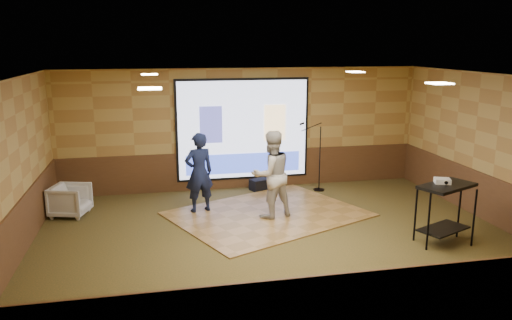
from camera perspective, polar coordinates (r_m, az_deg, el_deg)
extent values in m
plane|color=#2B3719|center=(9.51, 2.35, -8.90)|extent=(9.00, 9.00, 0.00)
cube|color=tan|center=(12.41, -1.53, 3.55)|extent=(9.00, 0.04, 3.00)
cube|color=tan|center=(5.87, 10.93, -7.74)|extent=(9.00, 0.04, 3.00)
cube|color=tan|center=(9.09, -26.25, -1.39)|extent=(0.04, 7.00, 3.00)
cube|color=tan|center=(11.04, 25.72, 1.03)|extent=(0.04, 7.00, 3.00)
cube|color=beige|center=(8.83, 2.54, 9.45)|extent=(9.00, 7.00, 0.04)
cube|color=#4F311A|center=(12.60, -1.49, -1.06)|extent=(9.00, 0.04, 0.95)
cube|color=#4F311A|center=(6.32, 10.44, -16.40)|extent=(9.00, 0.04, 0.95)
cube|color=#4F311A|center=(9.37, -25.50, -7.47)|extent=(0.04, 7.00, 0.95)
cube|color=#4F311A|center=(11.26, 25.12, -4.07)|extent=(0.04, 7.00, 0.95)
cube|color=black|center=(12.36, -1.49, 3.51)|extent=(3.32, 0.03, 2.52)
cube|color=#C9D6FF|center=(12.33, -1.46, 3.49)|extent=(3.20, 0.02, 2.40)
cube|color=#3A3B7F|center=(12.18, -5.17, 4.03)|extent=(0.55, 0.01, 0.90)
cube|color=#F4CE8D|center=(12.46, 2.17, 4.28)|extent=(0.55, 0.01, 0.90)
cube|color=blue|center=(12.49, -1.43, -0.37)|extent=(2.88, 0.01, 0.50)
cube|color=beige|center=(10.36, -12.07, 9.55)|extent=(0.32, 0.32, 0.02)
cube|color=beige|center=(11.25, 11.30, 9.85)|extent=(0.32, 0.32, 0.02)
cube|color=beige|center=(7.07, -12.05, 8.00)|extent=(0.32, 0.32, 0.02)
cube|color=beige|center=(8.31, 20.24, 8.22)|extent=(0.32, 0.32, 0.02)
cube|color=olive|center=(10.73, 1.36, -6.20)|extent=(4.63, 4.17, 0.03)
imported|color=#131A3C|center=(10.71, -6.53, -1.43)|extent=(0.71, 0.56, 1.72)
imported|color=#BDB7AD|center=(10.30, 1.75, -1.64)|extent=(1.05, 0.92, 1.83)
cylinder|color=black|center=(9.30, 19.12, -6.66)|extent=(0.04, 0.04, 1.06)
cylinder|color=black|center=(9.78, 23.66, -6.09)|extent=(0.04, 0.04, 1.06)
cylinder|color=black|center=(9.67, 17.77, -5.82)|extent=(0.04, 0.04, 1.06)
cylinder|color=black|center=(10.13, 22.21, -5.32)|extent=(0.04, 0.04, 1.06)
cube|color=black|center=(9.55, 21.00, -2.79)|extent=(1.06, 0.56, 0.06)
cube|color=black|center=(9.79, 20.61, -7.36)|extent=(0.95, 0.50, 0.03)
cube|color=silver|center=(9.58, 20.52, -2.25)|extent=(0.33, 0.30, 0.09)
cylinder|color=black|center=(12.59, 7.20, -3.37)|extent=(0.28, 0.28, 0.02)
cylinder|color=black|center=(12.39, 7.30, 0.14)|extent=(0.02, 0.02, 1.61)
cylinder|color=black|center=(12.16, 6.36, 3.78)|extent=(0.51, 0.02, 0.20)
cylinder|color=black|center=(12.07, 5.26, 4.15)|extent=(0.12, 0.05, 0.08)
imported|color=gray|center=(11.30, -20.46, -4.34)|extent=(0.91, 0.89, 0.67)
cube|color=black|center=(12.47, 0.40, -2.82)|extent=(0.52, 0.44, 0.28)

